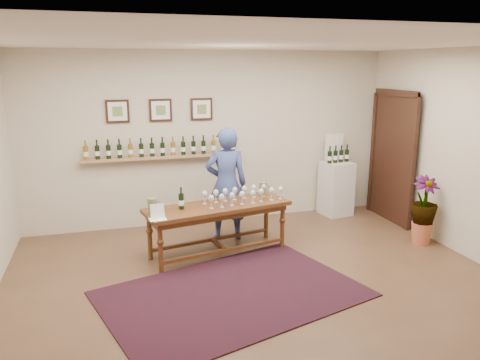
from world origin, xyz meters
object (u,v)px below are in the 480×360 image
object	(u,v)px
potted_plant	(424,210)
tasting_table	(218,212)
person	(226,184)
display_pedestal	(336,188)

from	to	relation	value
potted_plant	tasting_table	bearing A→B (deg)	170.93
tasting_table	potted_plant	world-z (taller)	potted_plant
tasting_table	person	xyz separation A→B (m)	(0.26, 0.54, 0.25)
tasting_table	display_pedestal	bearing A→B (deg)	14.37
potted_plant	person	size ratio (longest dim) A/B	0.52
display_pedestal	person	world-z (taller)	person
potted_plant	person	xyz separation A→B (m)	(-2.70, 1.01, 0.34)
tasting_table	person	distance (m)	0.64
display_pedestal	tasting_table	bearing A→B (deg)	-154.19
display_pedestal	person	xyz separation A→B (m)	(-2.15, -0.63, 0.38)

